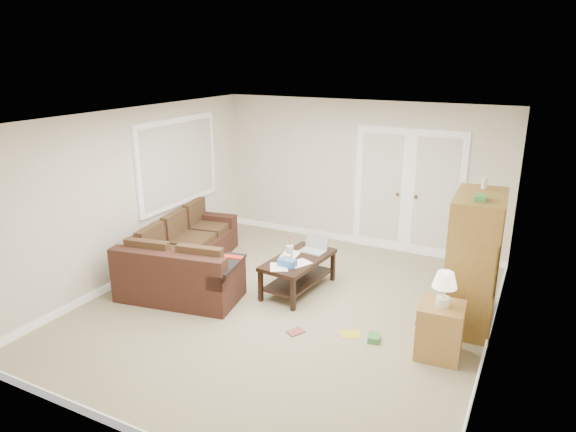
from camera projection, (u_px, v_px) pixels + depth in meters
The scene contains 17 objects.
floor at pixel (286, 308), 6.81m from camera, with size 5.50×5.50×0.00m, color tan.
ceiling at pixel (286, 118), 6.05m from camera, with size 5.00×5.50×0.02m, color white.
wall_left at pixel (135, 194), 7.51m from camera, with size 0.02×5.50×2.50m, color beige.
wall_right at pixel (499, 252), 5.35m from camera, with size 0.02×5.50×2.50m, color beige.
wall_back at pixel (360, 174), 8.77m from camera, with size 5.00×0.02×2.50m, color beige.
wall_front at pixel (129, 312), 4.10m from camera, with size 5.00×0.02×2.50m, color beige.
baseboards at pixel (286, 304), 6.79m from camera, with size 5.00×5.50×0.10m, color white, non-canonical shape.
french_doors at pixel (407, 193), 8.43m from camera, with size 1.80×0.05×2.13m.
window_left at pixel (178, 162), 8.26m from camera, with size 0.05×1.92×1.42m.
sectional_sofa at pixel (184, 260), 7.59m from camera, with size 2.07×2.59×0.77m.
coffee_table at pixel (299, 272), 7.25m from camera, with size 0.71×1.26×0.82m.
tv_armoire at pixel (474, 260), 6.19m from camera, with size 0.62×1.06×1.78m.
side_cabinet at pixel (440, 326), 5.64m from camera, with size 0.51×0.51×1.01m.
space_heater at pixel (471, 261), 7.99m from camera, with size 0.11×0.09×0.28m, color silver.
floor_magazine at pixel (350, 334), 6.16m from camera, with size 0.25×0.20×0.01m, color gold.
floor_greenbox at pixel (374, 338), 6.02m from camera, with size 0.14×0.18×0.07m, color #3B833C.
floor_book at pixel (292, 329), 6.26m from camera, with size 0.15×0.20×0.02m, color brown.
Camera 1 is at (2.80, -5.44, 3.23)m, focal length 32.00 mm.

